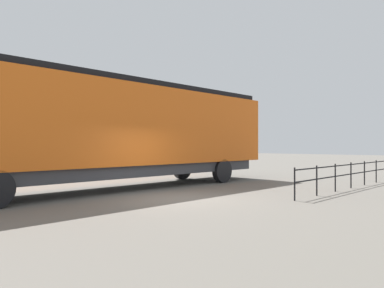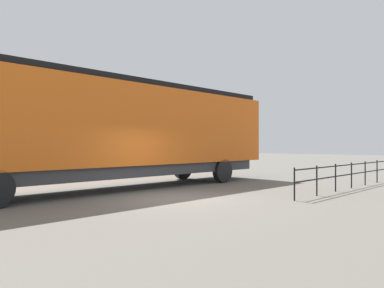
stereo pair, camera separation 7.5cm
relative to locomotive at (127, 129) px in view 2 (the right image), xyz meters
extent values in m
plane|color=#666059|center=(3.53, -0.59, -2.41)|extent=(120.00, 120.00, 0.00)
cube|color=orange|center=(0.00, -0.49, 0.13)|extent=(2.96, 15.51, 3.07)
cube|color=black|center=(0.00, 6.16, -0.33)|extent=(2.84, 2.21, 2.15)
cube|color=black|center=(0.00, -0.49, 1.78)|extent=(2.67, 14.89, 0.24)
cube|color=#38383D|center=(0.00, -0.49, -1.63)|extent=(2.67, 14.27, 0.45)
cylinder|color=black|center=(-1.33, 4.47, -1.86)|extent=(0.30, 1.10, 1.10)
cylinder|color=black|center=(1.33, 4.47, -1.86)|extent=(0.30, 1.10, 1.10)
cube|color=black|center=(6.54, 6.39, -1.44)|extent=(0.04, 9.44, 0.04)
cube|color=black|center=(6.54, 6.39, -1.83)|extent=(0.04, 9.44, 0.04)
cylinder|color=black|center=(6.54, 1.67, -1.88)|extent=(0.05, 0.05, 1.05)
cylinder|color=black|center=(6.54, 3.25, -1.88)|extent=(0.05, 0.05, 1.05)
cylinder|color=black|center=(6.54, 4.82, -1.88)|extent=(0.05, 0.05, 1.05)
cylinder|color=black|center=(6.54, 6.39, -1.88)|extent=(0.05, 0.05, 1.05)
cylinder|color=black|center=(6.54, 7.97, -1.88)|extent=(0.05, 0.05, 1.05)
cylinder|color=black|center=(6.54, 9.54, -1.88)|extent=(0.05, 0.05, 1.05)
camera|label=1|loc=(12.21, -8.98, -0.65)|focal=34.43mm
camera|label=2|loc=(12.27, -8.93, -0.65)|focal=34.43mm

